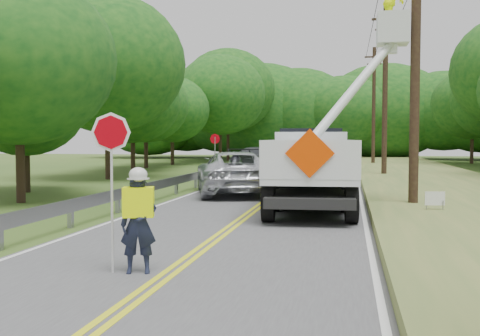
# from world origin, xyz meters

# --- Properties ---
(ground) EXTENTS (140.00, 140.00, 0.00)m
(ground) POSITION_xyz_m (0.00, 0.00, 0.00)
(ground) COLOR #34511F
(ground) RESTS_ON ground
(road) EXTENTS (7.20, 96.00, 0.03)m
(road) POSITION_xyz_m (0.00, 14.00, 0.01)
(road) COLOR #4B4B4D
(road) RESTS_ON ground
(guardrail) EXTENTS (0.18, 48.00, 0.77)m
(guardrail) POSITION_xyz_m (-4.02, 14.91, 0.55)
(guardrail) COLOR gray
(guardrail) RESTS_ON ground
(utility_poles) EXTENTS (1.60, 43.30, 10.00)m
(utility_poles) POSITION_xyz_m (5.00, 17.02, 5.27)
(utility_poles) COLOR black
(utility_poles) RESTS_ON ground
(tall_grass_verge) EXTENTS (7.00, 96.00, 0.30)m
(tall_grass_verge) POSITION_xyz_m (7.10, 14.00, 0.15)
(tall_grass_verge) COLOR #506A33
(tall_grass_verge) RESTS_ON ground
(treeline_left) EXTENTS (11.59, 54.99, 11.85)m
(treeline_left) POSITION_xyz_m (-10.40, 32.33, 6.12)
(treeline_left) COLOR #332319
(treeline_left) RESTS_ON ground
(treeline_horizon) EXTENTS (57.63, 15.04, 11.63)m
(treeline_horizon) POSITION_xyz_m (0.49, 56.24, 5.50)
(treeline_horizon) COLOR #104416
(treeline_horizon) RESTS_ON ground
(flagger) EXTENTS (1.07, 0.57, 2.74)m
(flagger) POSITION_xyz_m (-0.53, -0.33, 1.00)
(flagger) COLOR #191E33
(flagger) RESTS_ON road
(bucket_truck) EXTENTS (4.53, 7.88, 7.42)m
(bucket_truck) POSITION_xyz_m (1.87, 9.88, 1.66)
(bucket_truck) COLOR black
(bucket_truck) RESTS_ON road
(suv_silver) EXTENTS (4.67, 6.95, 1.77)m
(suv_silver) POSITION_xyz_m (-1.72, 13.44, 0.91)
(suv_silver) COLOR silver
(suv_silver) RESTS_ON road
(suv_darkgrey) EXTENTS (3.77, 6.56, 1.79)m
(suv_darkgrey) POSITION_xyz_m (-2.49, 26.13, 0.91)
(suv_darkgrey) COLOR #383C40
(suv_darkgrey) RESTS_ON road
(stop_sign_permanent) EXTENTS (0.49, 0.30, 2.59)m
(stop_sign_permanent) POSITION_xyz_m (-4.04, 19.60, 1.73)
(stop_sign_permanent) COLOR gray
(stop_sign_permanent) RESTS_ON ground
(yard_sign) EXTENTS (0.56, 0.12, 0.82)m
(yard_sign) POSITION_xyz_m (5.41, 7.29, 0.59)
(yard_sign) COLOR white
(yard_sign) RESTS_ON ground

